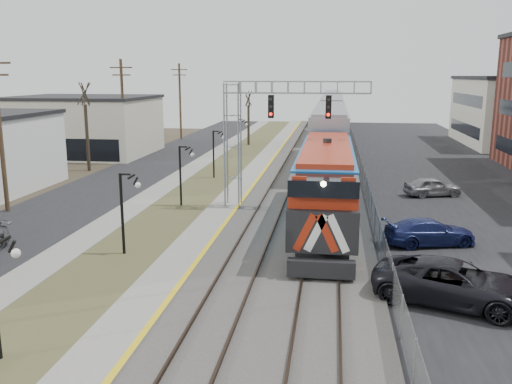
# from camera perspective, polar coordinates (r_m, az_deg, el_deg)

# --- Properties ---
(street_west) EXTENTS (7.00, 120.00, 0.04)m
(street_west) POSITION_cam_1_polar(r_m,az_deg,el_deg) (45.10, -14.63, 0.99)
(street_west) COLOR black
(street_west) RESTS_ON ground
(sidewalk) EXTENTS (2.00, 120.00, 0.08)m
(sidewalk) POSITION_cam_1_polar(r_m,az_deg,el_deg) (43.57, -9.16, 0.87)
(sidewalk) COLOR gray
(sidewalk) RESTS_ON ground
(grass_median) EXTENTS (4.00, 120.00, 0.06)m
(grass_median) POSITION_cam_1_polar(r_m,az_deg,el_deg) (42.78, -5.32, 0.75)
(grass_median) COLOR #464E29
(grass_median) RESTS_ON ground
(platform) EXTENTS (2.00, 120.00, 0.24)m
(platform) POSITION_cam_1_polar(r_m,az_deg,el_deg) (42.18, -1.35, 0.76)
(platform) COLOR gray
(platform) RESTS_ON ground
(ballast_bed) EXTENTS (8.00, 120.00, 0.20)m
(ballast_bed) POSITION_cam_1_polar(r_m,az_deg,el_deg) (41.66, 5.45, 0.54)
(ballast_bed) COLOR #595651
(ballast_bed) RESTS_ON ground
(parking_lot) EXTENTS (16.00, 120.00, 0.04)m
(parking_lot) POSITION_cam_1_polar(r_m,az_deg,el_deg) (42.86, 21.68, -0.06)
(parking_lot) COLOR black
(parking_lot) RESTS_ON ground
(platform_edge) EXTENTS (0.24, 120.00, 0.01)m
(platform_edge) POSITION_cam_1_polar(r_m,az_deg,el_deg) (42.02, -0.17, 0.89)
(platform_edge) COLOR gold
(platform_edge) RESTS_ON platform
(track_near) EXTENTS (1.58, 120.00, 0.15)m
(track_near) POSITION_cam_1_polar(r_m,az_deg,el_deg) (41.76, 2.71, 0.85)
(track_near) COLOR #2D2119
(track_near) RESTS_ON ballast_bed
(track_far) EXTENTS (1.58, 120.00, 0.15)m
(track_far) POSITION_cam_1_polar(r_m,az_deg,el_deg) (41.59, 7.52, 0.71)
(track_far) COLOR #2D2119
(track_far) RESTS_ON ballast_bed
(train) EXTENTS (3.00, 85.85, 5.33)m
(train) POSITION_cam_1_polar(r_m,az_deg,el_deg) (65.91, 7.88, 7.24)
(train) COLOR #155FAC
(train) RESTS_ON ground
(signal_gantry) EXTENTS (9.00, 1.07, 8.15)m
(signal_gantry) POSITION_cam_1_polar(r_m,az_deg,el_deg) (34.20, 0.36, 7.34)
(signal_gantry) COLOR gray
(signal_gantry) RESTS_ON ground
(lampposts) EXTENTS (0.14, 62.14, 4.00)m
(lampposts) POSITION_cam_1_polar(r_m,az_deg,el_deg) (26.79, -13.68, -2.16)
(lampposts) COLOR black
(lampposts) RESTS_ON ground
(utility_poles) EXTENTS (0.28, 80.28, 10.00)m
(utility_poles) POSITION_cam_1_polar(r_m,az_deg,el_deg) (37.05, -25.33, 5.64)
(utility_poles) COLOR #4C3823
(utility_poles) RESTS_ON ground
(fence) EXTENTS (0.04, 120.00, 1.60)m
(fence) POSITION_cam_1_polar(r_m,az_deg,el_deg) (41.56, 11.26, 1.31)
(fence) COLOR gray
(fence) RESTS_ON ground
(bare_trees) EXTENTS (12.30, 42.30, 5.95)m
(bare_trees) POSITION_cam_1_polar(r_m,az_deg,el_deg) (48.71, -14.30, 5.01)
(bare_trees) COLOR #382D23
(bare_trees) RESTS_ON ground
(car_lot_c) EXTENTS (6.44, 4.51, 1.63)m
(car_lot_c) POSITION_cam_1_polar(r_m,az_deg,el_deg) (21.90, 20.07, -9.07)
(car_lot_c) COLOR black
(car_lot_c) RESTS_ON ground
(car_lot_d) EXTENTS (4.95, 3.07, 1.34)m
(car_lot_d) POSITION_cam_1_polar(r_m,az_deg,el_deg) (28.90, 17.79, -4.09)
(car_lot_d) COLOR navy
(car_lot_d) RESTS_ON ground
(car_lot_e) EXTENTS (4.25, 2.63, 1.35)m
(car_lot_e) POSITION_cam_1_polar(r_m,az_deg,el_deg) (40.55, 18.10, 0.49)
(car_lot_e) COLOR gray
(car_lot_e) RESTS_ON ground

